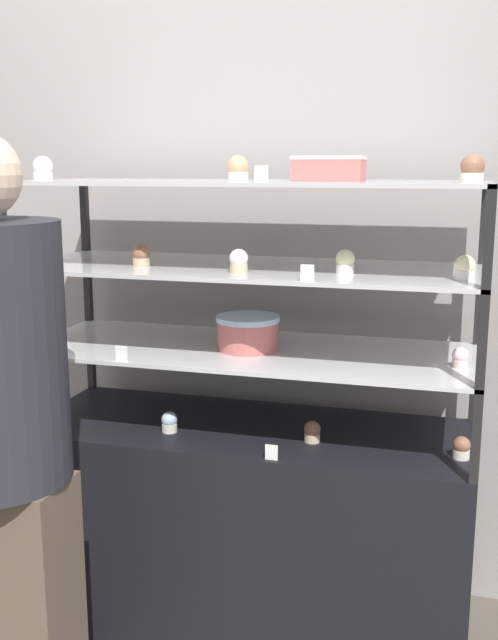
{
  "coord_description": "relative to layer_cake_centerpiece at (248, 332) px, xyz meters",
  "views": [
    {
      "loc": [
        0.61,
        -2.16,
        1.5
      ],
      "look_at": [
        0.0,
        0.0,
        1.04
      ],
      "focal_mm": 42.0,
      "sensor_mm": 36.0,
      "label": 1
    }
  ],
  "objects": [
    {
      "name": "sheet_cake_frosted",
      "position": [
        0.25,
        -0.04,
        0.49
      ],
      "size": [
        0.2,
        0.12,
        0.07
      ],
      "color": "#C66660",
      "rests_on": "display_riser_upper"
    },
    {
      "name": "display_riser_lower",
      "position": [
        -0.0,
        0.01,
        -0.07
      ],
      "size": [
        1.38,
        0.53,
        0.26
      ],
      "color": "black",
      "rests_on": "display_base"
    },
    {
      "name": "cupcake_6",
      "position": [
        -0.63,
        -0.05,
        0.23
      ],
      "size": [
        0.05,
        0.05,
        0.07
      ],
      "color": "#CCB28C",
      "rests_on": "display_riser_middle"
    },
    {
      "name": "layer_cake_centerpiece",
      "position": [
        0.0,
        0.0,
        0.0
      ],
      "size": [
        0.2,
        0.2,
        0.1
      ],
      "color": "#C66660",
      "rests_on": "display_riser_lower"
    },
    {
      "name": "cupcake_5",
      "position": [
        0.63,
        -0.05,
        -0.02
      ],
      "size": [
        0.05,
        0.05,
        0.06
      ],
      "color": "beige",
      "rests_on": "display_riser_lower"
    },
    {
      "name": "cupcake_7",
      "position": [
        -0.31,
        -0.08,
        0.23
      ],
      "size": [
        0.05,
        0.05,
        0.07
      ],
      "color": "#CCB28C",
      "rests_on": "display_riser_middle"
    },
    {
      "name": "price_tag_1",
      "position": [
        -0.32,
        -0.23,
        -0.03
      ],
      "size": [
        0.04,
        0.0,
        0.04
      ],
      "color": "white",
      "rests_on": "display_riser_lower"
    },
    {
      "name": "cupcake_11",
      "position": [
        -0.63,
        -0.08,
        0.49
      ],
      "size": [
        0.06,
        0.06,
        0.07
      ],
      "color": "beige",
      "rests_on": "display_riser_upper"
    },
    {
      "name": "cupcake_1",
      "position": [
        -0.23,
        -0.1,
        -0.28
      ],
      "size": [
        0.05,
        0.05,
        0.06
      ],
      "color": "beige",
      "rests_on": "display_base"
    },
    {
      "name": "price_tag_0",
      "position": [
        0.13,
        -0.23,
        -0.29
      ],
      "size": [
        0.04,
        0.0,
        0.04
      ],
      "color": "white",
      "rests_on": "display_base"
    },
    {
      "name": "cupcake_4",
      "position": [
        -0.63,
        -0.1,
        -0.02
      ],
      "size": [
        0.05,
        0.05,
        0.06
      ],
      "color": "beige",
      "rests_on": "display_riser_lower"
    },
    {
      "name": "cupcake_3",
      "position": [
        0.64,
        -0.08,
        -0.28
      ],
      "size": [
        0.05,
        0.05,
        0.06
      ],
      "color": "beige",
      "rests_on": "display_base"
    },
    {
      "name": "display_riser_upper",
      "position": [
        -0.0,
        0.01,
        0.44
      ],
      "size": [
        1.38,
        0.53,
        0.26
      ],
      "color": "black",
      "rests_on": "display_riser_middle"
    },
    {
      "name": "cupcake_8",
      "position": [
        0.01,
        -0.13,
        0.23
      ],
      "size": [
        0.05,
        0.05,
        0.07
      ],
      "color": "#CCB28C",
      "rests_on": "display_riser_middle"
    },
    {
      "name": "cupcake_10",
      "position": [
        0.63,
        -0.1,
        0.23
      ],
      "size": [
        0.05,
        0.05,
        0.07
      ],
      "color": "white",
      "rests_on": "display_riser_middle"
    },
    {
      "name": "display_base",
      "position": [
        -0.0,
        0.01,
        -0.66
      ],
      "size": [
        1.38,
        0.53,
        0.7
      ],
      "color": "black",
      "rests_on": "ground_plane"
    },
    {
      "name": "price_tag_3",
      "position": [
        0.1,
        -0.23,
        0.48
      ],
      "size": [
        0.04,
        0.0,
        0.04
      ],
      "color": "white",
      "rests_on": "display_riser_upper"
    },
    {
      "name": "cupcake_13",
      "position": [
        0.63,
        -0.12,
        0.49
      ],
      "size": [
        0.06,
        0.06,
        0.07
      ],
      "color": "beige",
      "rests_on": "display_riser_upper"
    },
    {
      "name": "price_tag_2",
      "position": [
        0.23,
        -0.23,
        0.22
      ],
      "size": [
        0.04,
        0.0,
        0.04
      ],
      "color": "white",
      "rests_on": "display_riser_middle"
    },
    {
      "name": "cupcake_0",
      "position": [
        -0.64,
        -0.05,
        -0.28
      ],
      "size": [
        0.05,
        0.05,
        0.06
      ],
      "color": "white",
      "rests_on": "display_base"
    },
    {
      "name": "cupcake_12",
      "position": [
        -0.02,
        -0.05,
        0.49
      ],
      "size": [
        0.06,
        0.06,
        0.07
      ],
      "color": "white",
      "rests_on": "display_riser_upper"
    },
    {
      "name": "back_wall",
      "position": [
        -0.0,
        0.42,
        0.29
      ],
      "size": [
        8.0,
        0.05,
        2.6
      ],
      "color": "gray",
      "rests_on": "ground_plane"
    },
    {
      "name": "cupcake_2",
      "position": [
        0.22,
        -0.06,
        -0.28
      ],
      "size": [
        0.05,
        0.05,
        0.06
      ],
      "color": "#CCB28C",
      "rests_on": "display_base"
    },
    {
      "name": "display_riser_middle",
      "position": [
        -0.0,
        0.01,
        0.19
      ],
      "size": [
        1.38,
        0.53,
        0.26
      ],
      "color": "black",
      "rests_on": "display_riser_lower"
    },
    {
      "name": "cupcake_9",
      "position": [
        0.3,
        -0.06,
        0.23
      ],
      "size": [
        0.05,
        0.05,
        0.07
      ],
      "color": "white",
      "rests_on": "display_riser_middle"
    },
    {
      "name": "ground_plane",
      "position": [
        -0.0,
        0.01,
        -1.01
      ],
      "size": [
        20.0,
        20.0,
        0.0
      ],
      "primitive_type": "plane",
      "color": "brown"
    }
  ]
}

